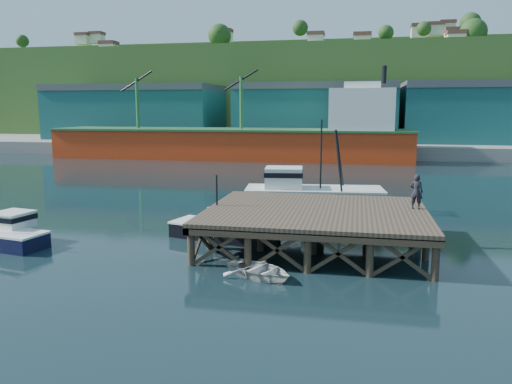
% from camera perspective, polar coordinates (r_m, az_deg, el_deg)
% --- Properties ---
extents(ground, '(300.00, 300.00, 0.00)m').
position_cam_1_polar(ground, '(29.27, -4.03, -5.60)').
color(ground, black).
rests_on(ground, ground).
extents(wharf, '(12.00, 10.00, 2.62)m').
position_cam_1_polar(wharf, '(27.69, 6.86, -2.38)').
color(wharf, brown).
rests_on(wharf, ground).
extents(far_quay, '(160.00, 40.00, 2.00)m').
position_cam_1_polar(far_quay, '(97.74, 7.05, 5.48)').
color(far_quay, gray).
rests_on(far_quay, ground).
extents(warehouse_left, '(32.00, 16.00, 9.00)m').
position_cam_1_polar(warehouse_left, '(101.60, -13.44, 8.55)').
color(warehouse_left, '#1B595A').
rests_on(warehouse_left, far_quay).
extents(warehouse_mid, '(28.00, 16.00, 9.00)m').
position_cam_1_polar(warehouse_mid, '(92.54, 6.87, 8.68)').
color(warehouse_mid, '#1B595A').
rests_on(warehouse_mid, far_quay).
extents(warehouse_right, '(30.00, 16.00, 9.00)m').
position_cam_1_polar(warehouse_right, '(94.90, 25.41, 7.86)').
color(warehouse_right, '#1B595A').
rests_on(warehouse_right, far_quay).
extents(cargo_ship, '(55.50, 10.00, 13.75)m').
position_cam_1_polar(cargo_ship, '(77.04, -0.56, 6.24)').
color(cargo_ship, red).
rests_on(cargo_ship, ground).
extents(hillside, '(220.00, 50.00, 22.00)m').
position_cam_1_polar(hillside, '(127.49, 8.23, 10.85)').
color(hillside, '#2D511E').
rests_on(hillside, ground).
extents(boat_navy, '(5.88, 3.57, 3.51)m').
position_cam_1_polar(boat_navy, '(31.50, -26.95, -4.21)').
color(boat_navy, black).
rests_on(boat_navy, ground).
extents(boat_black, '(6.65, 5.51, 3.88)m').
position_cam_1_polar(boat_black, '(29.86, -3.57, -3.89)').
color(boat_black, black).
rests_on(boat_black, ground).
extents(trawler, '(10.57, 4.78, 6.85)m').
position_cam_1_polar(trawler, '(37.73, 6.31, -0.04)').
color(trawler, beige).
rests_on(trawler, ground).
extents(dinghy, '(4.18, 3.81, 0.71)m').
position_cam_1_polar(dinghy, '(22.99, 0.39, -8.88)').
color(dinghy, silver).
rests_on(dinghy, ground).
extents(dockworker, '(0.80, 0.64, 1.92)m').
position_cam_1_polar(dockworker, '(28.92, 17.86, 0.03)').
color(dockworker, black).
rests_on(dockworker, wharf).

